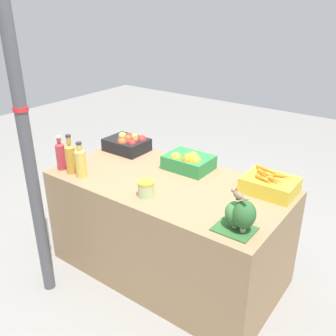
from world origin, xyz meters
TOP-DOWN VIEW (x-y plane):
  - ground_plane at (0.00, 0.00)m, footprint 10.00×10.00m
  - market_table at (0.00, 0.00)m, footprint 1.69×0.87m
  - support_pole at (-0.58, -0.69)m, footprint 0.09×0.09m
  - apple_crate at (-0.62, 0.26)m, footprint 0.34×0.26m
  - orange_crate at (0.01, 0.25)m, footprint 0.34×0.26m
  - carrot_crate at (0.64, 0.26)m, footprint 0.34×0.26m
  - broccoli_pile at (0.68, -0.27)m, footprint 0.22×0.18m
  - juice_bottle_ruby at (-0.77, -0.31)m, footprint 0.07×0.07m
  - juice_bottle_amber at (-0.66, -0.31)m, footprint 0.07×0.07m
  - juice_bottle_golden at (-0.55, -0.31)m, footprint 0.08×0.08m
  - pickle_jar at (0.02, -0.26)m, footprint 0.11×0.11m
  - sparrow_bird at (0.67, -0.28)m, footprint 0.13×0.07m

SIDE VIEW (x-z plane):
  - ground_plane at x=0.00m, z-range 0.00..0.00m
  - market_table at x=0.00m, z-range 0.00..0.77m
  - pickle_jar at x=0.02m, z-range 0.77..0.88m
  - carrot_crate at x=0.64m, z-range 0.76..0.90m
  - orange_crate at x=0.01m, z-range 0.76..0.91m
  - apple_crate at x=-0.62m, z-range 0.77..0.91m
  - broccoli_pile at x=0.68m, z-range 0.77..0.97m
  - juice_bottle_golden at x=-0.55m, z-range 0.75..1.01m
  - juice_bottle_ruby at x=-0.77m, z-range 0.75..1.02m
  - juice_bottle_amber at x=-0.66m, z-range 0.75..1.04m
  - sparrow_bird at x=0.67m, z-range 0.97..1.02m
  - support_pole at x=-0.58m, z-range 0.00..2.66m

